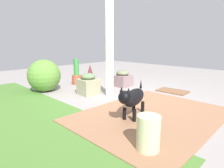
% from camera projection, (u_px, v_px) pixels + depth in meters
% --- Properties ---
extents(ground_plane, '(12.00, 12.00, 0.00)m').
position_uv_depth(ground_plane, '(121.00, 98.00, 3.88)').
color(ground_plane, gray).
extents(brick_path, '(1.80, 2.40, 0.02)m').
position_uv_depth(brick_path, '(151.00, 115.00, 2.94)').
color(brick_path, '#9A6A4C').
rests_on(brick_path, ground).
extents(porch_pillar, '(0.12, 0.12, 2.22)m').
position_uv_depth(porch_pillar, '(110.00, 43.00, 3.81)').
color(porch_pillar, white).
rests_on(porch_pillar, ground).
extents(stone_planter_nearest, '(0.41, 0.42, 0.43)m').
position_uv_depth(stone_planter_nearest, '(123.00, 79.00, 4.92)').
color(stone_planter_nearest, gray).
rests_on(stone_planter_nearest, ground).
extents(stone_planter_mid, '(0.41, 0.41, 0.47)m').
position_uv_depth(stone_planter_mid, '(88.00, 84.00, 4.13)').
color(stone_planter_mid, gray).
rests_on(stone_planter_mid, ground).
extents(round_shrub, '(0.75, 0.75, 0.75)m').
position_uv_depth(round_shrub, '(44.00, 76.00, 4.35)').
color(round_shrub, '#5A8D37').
rests_on(round_shrub, ground).
extents(terracotta_pot_tall, '(0.25, 0.25, 0.69)m').
position_uv_depth(terracotta_pot_tall, '(77.00, 75.00, 5.14)').
color(terracotta_pot_tall, '#A94F34').
rests_on(terracotta_pot_tall, ground).
extents(terracotta_pot_spiky, '(0.26, 0.26, 0.59)m').
position_uv_depth(terracotta_pot_spiky, '(90.00, 77.00, 4.71)').
color(terracotta_pot_spiky, '#AD693A').
rests_on(terracotta_pot_spiky, ground).
extents(dog, '(0.41, 0.79, 0.55)m').
position_uv_depth(dog, '(133.00, 98.00, 2.77)').
color(dog, black).
rests_on(dog, ground).
extents(ceramic_urn, '(0.24, 0.24, 0.39)m').
position_uv_depth(ceramic_urn, '(148.00, 134.00, 1.93)').
color(ceramic_urn, beige).
rests_on(ceramic_urn, ground).
extents(doormat, '(0.69, 0.46, 0.03)m').
position_uv_depth(doormat, '(172.00, 91.00, 4.37)').
color(doormat, brown).
rests_on(doormat, ground).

